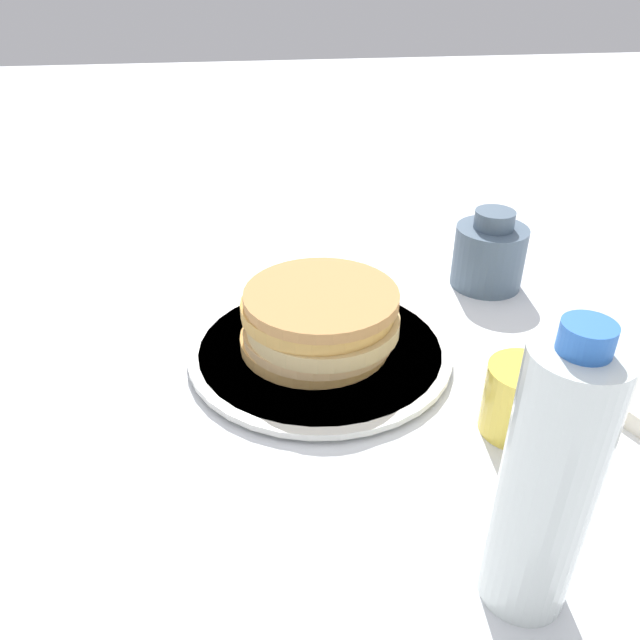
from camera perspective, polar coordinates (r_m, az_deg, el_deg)
The scene contains 6 objects.
ground_plane at distance 0.70m, azimuth -1.21°, elevation -3.96°, with size 4.00×4.00×0.00m, color white.
plate at distance 0.71m, azimuth 0.00°, elevation -2.75°, with size 0.30×0.30×0.01m.
pancake_stack at distance 0.69m, azimuth -0.08°, elevation 0.05°, with size 0.18×0.18×0.07m.
juice_glass at distance 0.62m, azimuth 17.78°, elevation -6.96°, with size 0.07×0.07×0.07m.
cream_jug at distance 0.87m, azimuth 15.21°, elevation 5.85°, with size 0.09×0.09×0.11m.
water_bottle_near at distance 0.44m, azimuth 20.08°, elevation -13.90°, with size 0.06×0.06×0.23m.
Camera 1 is at (0.57, -0.06, 0.41)m, focal length 35.00 mm.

